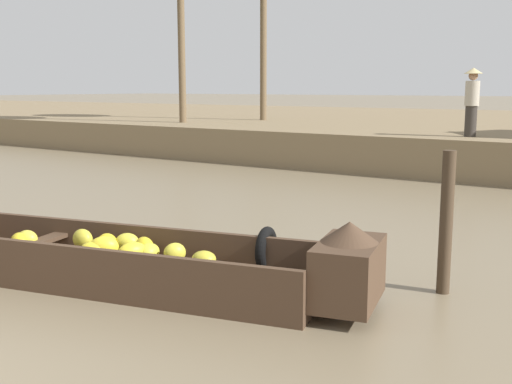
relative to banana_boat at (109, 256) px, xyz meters
name	(u,v)px	position (x,y,z in m)	size (l,w,h in m)	color
ground_plane	(361,202)	(0.27, 6.20, -0.31)	(300.00, 300.00, 0.00)	#7A6B51
banana_boat	(109,256)	(0.00, 0.00, 0.00)	(6.11, 2.59, 0.92)	#473323
vendor_person	(472,99)	(0.99, 10.86, 1.61)	(0.44, 0.44, 1.66)	#332D28
mooring_post	(446,223)	(3.25, 1.77, 0.47)	(0.14, 0.14, 1.54)	#423323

